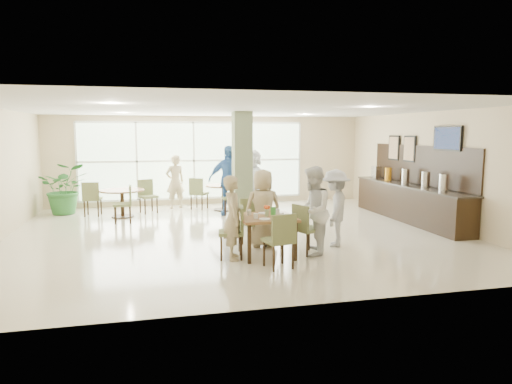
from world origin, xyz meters
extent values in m
plane|color=beige|center=(0.00, 0.00, 0.00)|extent=(10.00, 10.00, 0.00)
plane|color=white|center=(0.00, 0.00, 2.80)|extent=(10.00, 10.00, 0.00)
plane|color=beige|center=(0.00, 4.50, 1.40)|extent=(10.00, 0.00, 10.00)
plane|color=beige|center=(0.00, -4.50, 1.40)|extent=(10.00, 0.00, 10.00)
plane|color=beige|center=(5.00, 0.00, 1.40)|extent=(0.00, 9.00, 9.00)
plane|color=silver|center=(-0.50, 4.47, 1.40)|extent=(7.00, 0.00, 7.00)
cube|color=#636D4C|center=(0.40, 1.20, 1.40)|extent=(0.45, 0.45, 2.80)
cube|color=brown|center=(0.22, -2.00, 0.72)|extent=(1.01, 1.01, 0.05)
cube|color=black|center=(-0.21, -2.43, 0.35)|extent=(0.06, 0.06, 0.70)
cube|color=black|center=(0.64, -2.43, 0.35)|extent=(0.06, 0.06, 0.70)
cube|color=black|center=(-0.21, -1.58, 0.35)|extent=(0.06, 0.06, 0.70)
cube|color=black|center=(0.64, -1.58, 0.35)|extent=(0.06, 0.06, 0.70)
cylinder|color=brown|center=(-2.62, 2.71, 0.73)|extent=(1.18, 1.18, 0.04)
cylinder|color=black|center=(-2.62, 2.71, 0.35)|extent=(0.10, 0.10, 0.71)
cylinder|color=black|center=(-2.62, 2.71, 0.01)|extent=(0.60, 0.60, 0.03)
cylinder|color=brown|center=(0.24, 3.20, 0.73)|extent=(1.06, 1.06, 0.04)
cylinder|color=black|center=(0.24, 3.20, 0.35)|extent=(0.10, 0.10, 0.71)
cylinder|color=black|center=(0.24, 3.20, 0.01)|extent=(0.60, 0.60, 0.03)
cylinder|color=white|center=(0.47, -1.84, 0.80)|extent=(0.08, 0.08, 0.10)
cylinder|color=white|center=(-0.04, -2.21, 0.80)|extent=(0.08, 0.08, 0.10)
cylinder|color=white|center=(-0.08, -1.82, 0.80)|extent=(0.08, 0.08, 0.10)
cylinder|color=white|center=(0.43, -2.27, 0.80)|extent=(0.08, 0.08, 0.10)
cylinder|color=white|center=(0.10, -2.30, 0.76)|extent=(0.20, 0.20, 0.01)
cylinder|color=white|center=(0.23, -1.72, 0.76)|extent=(0.20, 0.20, 0.01)
cylinder|color=white|center=(0.53, -2.09, 0.76)|extent=(0.20, 0.20, 0.01)
cylinder|color=#99B27F|center=(0.22, -2.00, 0.81)|extent=(0.07, 0.07, 0.12)
sphere|color=#EB4D13|center=(0.25, -2.00, 0.92)|extent=(0.07, 0.07, 0.07)
sphere|color=#EB4D13|center=(0.20, -1.98, 0.92)|extent=(0.07, 0.07, 0.07)
sphere|color=#EB4D13|center=(0.20, -2.03, 0.92)|extent=(0.07, 0.07, 0.07)
cube|color=green|center=(0.37, -1.90, 0.82)|extent=(0.10, 0.04, 0.15)
cube|color=black|center=(4.68, 0.50, 0.45)|extent=(0.60, 4.60, 0.90)
cube|color=black|center=(4.68, 0.50, 0.92)|extent=(0.64, 4.70, 0.04)
cube|color=black|center=(4.97, 0.50, 1.45)|extent=(0.04, 4.60, 1.00)
cylinder|color=silver|center=(4.68, -0.90, 1.14)|extent=(0.20, 0.20, 0.40)
cylinder|color=silver|center=(4.68, -0.20, 1.14)|extent=(0.20, 0.20, 0.40)
cylinder|color=silver|center=(4.68, 0.70, 1.14)|extent=(0.20, 0.20, 0.40)
cylinder|color=orange|center=(4.68, 1.60, 1.12)|extent=(0.18, 0.18, 0.36)
cube|color=silver|center=(4.68, 2.30, 1.12)|extent=(0.18, 0.30, 0.36)
cube|color=black|center=(4.94, -0.60, 2.15)|extent=(0.06, 1.00, 0.58)
cube|color=#7F99CC|center=(4.92, -0.60, 2.15)|extent=(0.01, 0.92, 0.50)
cube|color=black|center=(4.95, 1.00, 1.85)|extent=(0.04, 0.55, 0.70)
cube|color=#985837|center=(4.92, 1.00, 1.85)|extent=(0.01, 0.47, 0.62)
cube|color=black|center=(4.95, 1.80, 1.85)|extent=(0.04, 0.55, 0.70)
cube|color=#985837|center=(4.92, 1.80, 1.85)|extent=(0.01, 0.47, 0.62)
imported|color=#2A692C|center=(-4.21, 3.59, 0.72)|extent=(1.41, 1.41, 1.45)
imported|color=tan|center=(-0.43, -2.07, 0.76)|extent=(0.41, 0.59, 1.53)
imported|color=tan|center=(0.32, -1.30, 0.78)|extent=(0.78, 0.44, 1.56)
imported|color=white|center=(1.08, -2.11, 0.83)|extent=(0.90, 0.99, 1.67)
imported|color=#B6B6B9|center=(1.76, -1.56, 0.78)|extent=(0.96, 1.15, 1.55)
imported|color=#3868AA|center=(0.26, 2.43, 0.97)|extent=(1.29, 1.00, 1.93)
imported|color=white|center=(1.10, 3.12, 0.90)|extent=(1.22, 1.80, 1.79)
imported|color=tan|center=(-1.13, 3.83, 0.81)|extent=(0.68, 0.55, 1.62)
camera|label=1|loc=(-1.85, -10.02, 2.29)|focal=32.00mm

